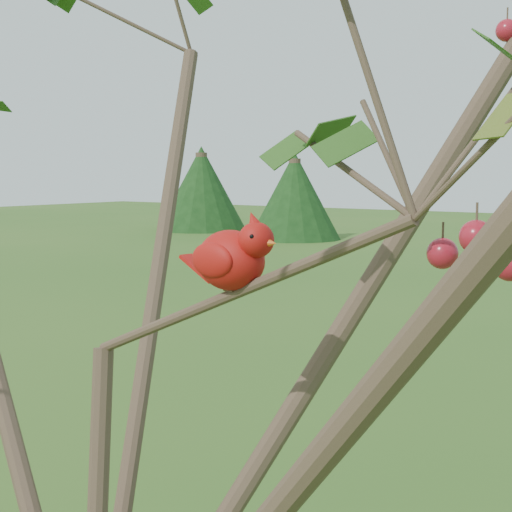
{
  "coord_description": "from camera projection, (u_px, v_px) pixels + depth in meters",
  "views": [
    {
      "loc": [
        0.94,
        -0.84,
        2.26
      ],
      "look_at": [
        0.3,
        0.07,
        2.14
      ],
      "focal_mm": 55.0,
      "sensor_mm": 36.0,
      "label": 1
    }
  ],
  "objects": [
    {
      "name": "cardinal",
      "position": [
        234.0,
        257.0,
        1.15
      ],
      "size": [
        0.19,
        0.1,
        0.13
      ],
      "rotation": [
        0.0,
        0.0,
        -0.11
      ],
      "color": "#AA160E",
      "rests_on": "ground"
    },
    {
      "name": "crabapple_tree",
      "position": [
        76.0,
        260.0,
        1.2
      ],
      "size": [
        2.35,
        2.05,
        2.95
      ],
      "color": "#433124",
      "rests_on": "ground"
    }
  ]
}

